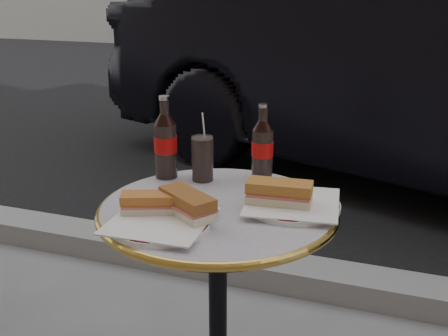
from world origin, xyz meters
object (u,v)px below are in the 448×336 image
(bistro_table, at_px, (218,327))
(plate_left, at_px, (160,224))
(cola_bottle_left, at_px, (165,137))
(cola_bottle_right, at_px, (263,142))
(plate_right, at_px, (292,205))
(cola_glass, at_px, (202,159))

(bistro_table, bearing_deg, plate_left, -117.04)
(cola_bottle_left, distance_m, cola_bottle_right, 0.28)
(bistro_table, height_order, cola_bottle_left, cola_bottle_left)
(plate_right, xyz_separation_m, cola_bottle_left, (-0.40, 0.10, 0.12))
(plate_right, bearing_deg, cola_glass, 158.57)
(plate_right, bearing_deg, plate_left, -140.84)
(bistro_table, distance_m, plate_right, 0.42)
(plate_right, bearing_deg, bistro_table, -163.56)
(plate_right, relative_size, cola_bottle_left, 1.01)
(cola_bottle_right, bearing_deg, plate_right, -53.08)
(bistro_table, bearing_deg, cola_bottle_right, 77.17)
(plate_right, xyz_separation_m, cola_bottle_right, (-0.13, 0.18, 0.11))
(bistro_table, distance_m, cola_bottle_right, 0.53)
(cola_bottle_left, height_order, cola_bottle_right, cola_bottle_left)
(cola_bottle_left, distance_m, cola_glass, 0.12)
(cola_glass, bearing_deg, bistro_table, -57.32)
(cola_bottle_right, bearing_deg, bistro_table, -102.83)
(cola_glass, bearing_deg, plate_left, -85.71)
(plate_left, xyz_separation_m, cola_bottle_left, (-0.14, 0.32, 0.12))
(plate_left, height_order, cola_bottle_right, cola_bottle_right)
(plate_left, distance_m, cola_glass, 0.34)
(plate_right, height_order, cola_bottle_right, cola_bottle_right)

